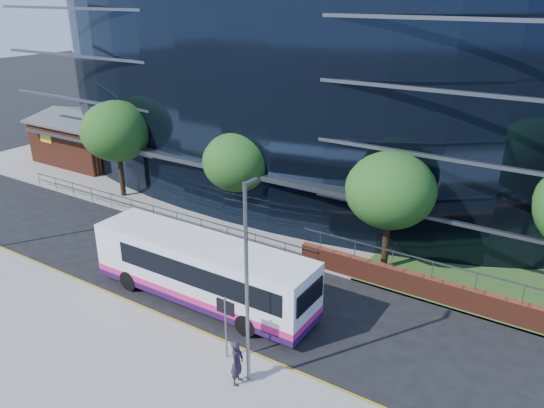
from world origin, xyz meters
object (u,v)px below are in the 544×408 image
Objects in this scene: streetlight_east at (247,281)px; city_bus at (204,271)px; brick_pavilion at (88,139)px; street_sign at (226,315)px; pedestrian at (237,363)px; tree_far_a at (117,131)px; tree_far_c at (390,190)px; tree_far_b at (237,162)px.

city_bus is at bearing 145.18° from streetlight_east.
brick_pavilion is 25.97m from city_bus.
pedestrian is at bearing -38.43° from street_sign.
street_sign is 1.52× the size of pedestrian.
city_bus is (13.95, -7.66, -3.20)m from tree_far_a.
city_bus is at bearing -128.31° from tree_far_c.
street_sign is 20.63m from tree_far_a.
tree_far_c is 3.53× the size of pedestrian.
street_sign is 1.94m from pedestrian.
brick_pavilion is at bearing 150.76° from streetlight_east.
tree_far_a is 0.60× the size of city_bus.
street_sign is 11.14m from tree_far_c.
streetlight_east is at bearing -29.24° from brick_pavilion.
brick_pavilion is 30.49m from street_sign.
pedestrian is (8.76, -12.09, -3.14)m from tree_far_b.
streetlight_east is at bearing -21.36° from street_sign.
street_sign is 0.35× the size of streetlight_east.
city_bus is at bearing 140.50° from street_sign.
tree_far_c is at bearing -8.82° from brick_pavilion.
tree_far_c is at bearing 0.00° from tree_far_a.
tree_far_c is 10.18m from city_bus.
tree_far_b is at bearing 22.73° from pedestrian.
tree_far_c is at bearing 51.20° from city_bus.
pedestrian is (1.26, -1.00, -1.08)m from street_sign.
pedestrian is (-1.24, -11.59, -3.46)m from tree_far_c.
pedestrian is (-0.24, -0.41, -3.37)m from streetlight_east.
brick_pavilion is 29.46m from tree_far_c.
pedestrian is at bearing -39.70° from city_bus.
tree_far_b is 9.41m from city_bus.
tree_far_a is 16.23m from city_bus.
tree_far_c is (10.00, -0.50, 0.33)m from tree_far_b.
tree_far_a is 3.78× the size of pedestrian.
tree_far_b is (19.00, -4.00, 2.27)m from brick_pavilion.
tree_far_b is 0.52× the size of city_bus.
brick_pavilion reaches higher than street_sign.
tree_far_c reaches higher than tree_far_b.
brick_pavilion is 0.74× the size of city_bus.
street_sign is 2.80m from streetlight_east.
pedestrian is at bearing -120.07° from streetlight_east.
street_sign is 0.46× the size of tree_far_b.
tree_far_b is at bearing 177.14° from tree_far_c.
tree_far_a reaches higher than street_sign.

